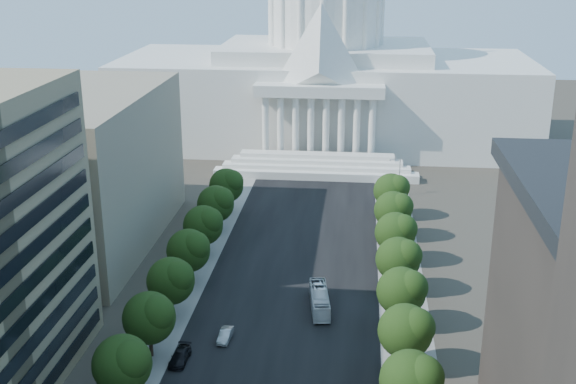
% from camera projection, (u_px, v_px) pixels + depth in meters
% --- Properties ---
extents(road_asphalt, '(30.00, 260.00, 0.01)m').
position_uv_depth(road_asphalt, '(295.00, 273.00, 130.73)').
color(road_asphalt, black).
rests_on(road_asphalt, ground).
extents(sidewalk_left, '(8.00, 260.00, 0.02)m').
position_uv_depth(sidewalk_left, '(192.00, 268.00, 132.57)').
color(sidewalk_left, gray).
rests_on(sidewalk_left, ground).
extents(sidewalk_right, '(8.00, 260.00, 0.02)m').
position_uv_depth(sidewalk_right, '(401.00, 277.00, 128.90)').
color(sidewalk_right, gray).
rests_on(sidewalk_right, ground).
extents(capitol, '(120.00, 56.00, 73.00)m').
position_uv_depth(capitol, '(325.00, 75.00, 213.57)').
color(capitol, white).
rests_on(capitol, ground).
extents(office_block_left_far, '(38.00, 52.00, 30.00)m').
position_uv_depth(office_block_left_far, '(54.00, 170.00, 139.93)').
color(office_block_left_far, gray).
rests_on(office_block_left_far, ground).
extents(tree_l_d, '(7.79, 7.60, 9.97)m').
position_uv_depth(tree_l_d, '(124.00, 363.00, 90.64)').
color(tree_l_d, '#33261C').
rests_on(tree_l_d, ground).
extents(tree_l_e, '(7.79, 7.60, 9.97)m').
position_uv_depth(tree_l_e, '(151.00, 317.00, 101.93)').
color(tree_l_e, '#33261C').
rests_on(tree_l_e, ground).
extents(tree_l_f, '(7.79, 7.60, 9.97)m').
position_uv_depth(tree_l_f, '(172.00, 280.00, 113.23)').
color(tree_l_f, '#33261C').
rests_on(tree_l_f, ground).
extents(tree_l_g, '(7.79, 7.60, 9.97)m').
position_uv_depth(tree_l_g, '(190.00, 249.00, 124.52)').
color(tree_l_g, '#33261C').
rests_on(tree_l_g, ground).
extents(tree_l_h, '(7.79, 7.60, 9.97)m').
position_uv_depth(tree_l_h, '(205.00, 224.00, 135.82)').
color(tree_l_h, '#33261C').
rests_on(tree_l_h, ground).
extents(tree_l_i, '(7.79, 7.60, 9.97)m').
position_uv_depth(tree_l_i, '(217.00, 203.00, 147.11)').
color(tree_l_i, '#33261C').
rests_on(tree_l_i, ground).
extents(tree_l_j, '(7.79, 7.60, 9.97)m').
position_uv_depth(tree_l_j, '(228.00, 185.00, 158.41)').
color(tree_l_j, '#33261C').
rests_on(tree_l_j, ground).
extents(tree_r_d, '(7.79, 7.60, 9.97)m').
position_uv_depth(tree_r_d, '(413.00, 380.00, 87.16)').
color(tree_r_d, '#33261C').
rests_on(tree_r_d, ground).
extents(tree_r_e, '(7.79, 7.60, 9.97)m').
position_uv_depth(tree_r_e, '(408.00, 330.00, 98.45)').
color(tree_r_e, '#33261C').
rests_on(tree_r_e, ground).
extents(tree_r_f, '(7.79, 7.60, 9.97)m').
position_uv_depth(tree_r_f, '(404.00, 290.00, 109.75)').
color(tree_r_f, '#33261C').
rests_on(tree_r_f, ground).
extents(tree_r_g, '(7.79, 7.60, 9.97)m').
position_uv_depth(tree_r_g, '(400.00, 258.00, 121.04)').
color(tree_r_g, '#33261C').
rests_on(tree_r_g, ground).
extents(tree_r_h, '(7.79, 7.60, 9.97)m').
position_uv_depth(tree_r_h, '(397.00, 232.00, 132.34)').
color(tree_r_h, '#33261C').
rests_on(tree_r_h, ground).
extents(tree_r_i, '(7.79, 7.60, 9.97)m').
position_uv_depth(tree_r_i, '(395.00, 209.00, 143.63)').
color(tree_r_i, '#33261C').
rests_on(tree_r_i, ground).
extents(tree_r_j, '(7.79, 7.60, 9.97)m').
position_uv_depth(tree_r_j, '(393.00, 190.00, 154.93)').
color(tree_r_j, '#33261C').
rests_on(tree_r_j, ground).
extents(streetlight_c, '(2.61, 0.44, 9.00)m').
position_uv_depth(streetlight_c, '(419.00, 334.00, 98.69)').
color(streetlight_c, gray).
rests_on(streetlight_c, ground).
extents(streetlight_d, '(2.61, 0.44, 9.00)m').
position_uv_depth(streetlight_d, '(409.00, 259.00, 122.22)').
color(streetlight_d, gray).
rests_on(streetlight_d, ground).
extents(streetlight_e, '(2.61, 0.44, 9.00)m').
position_uv_depth(streetlight_e, '(402.00, 209.00, 145.75)').
color(streetlight_e, gray).
rests_on(streetlight_e, ground).
extents(streetlight_f, '(2.61, 0.44, 9.00)m').
position_uv_depth(streetlight_f, '(397.00, 172.00, 169.28)').
color(streetlight_f, gray).
rests_on(streetlight_f, ground).
extents(car_silver, '(1.96, 4.82, 1.55)m').
position_uv_depth(car_silver, '(225.00, 335.00, 108.20)').
color(car_silver, '#A2A5AA').
rests_on(car_silver, ground).
extents(car_dark_b, '(2.47, 5.69, 1.63)m').
position_uv_depth(car_dark_b, '(180.00, 356.00, 102.54)').
color(car_dark_b, black).
rests_on(car_dark_b, ground).
extents(city_bus, '(4.20, 11.81, 3.22)m').
position_uv_depth(city_bus, '(320.00, 300.00, 117.25)').
color(city_bus, silver).
rests_on(city_bus, ground).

